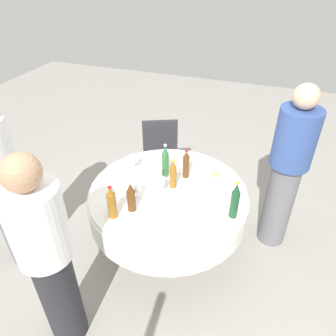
{
  "coord_description": "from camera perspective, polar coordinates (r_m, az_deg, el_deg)",
  "views": [
    {
      "loc": [
        -2.0,
        -0.7,
        2.44
      ],
      "look_at": [
        0.0,
        0.0,
        0.97
      ],
      "focal_mm": 33.89,
      "sensor_mm": 36.0,
      "label": 1
    }
  ],
  "objects": [
    {
      "name": "bottle_amber_north",
      "position": [
        2.68,
        0.93,
        -1.18
      ],
      "size": [
        0.06,
        0.06,
        0.27
      ],
      "color": "#8C5619",
      "rests_on": "dining_table"
    },
    {
      "name": "person_left",
      "position": [
        2.91,
        -27.84,
        -2.47
      ],
      "size": [
        0.34,
        0.34,
        1.66
      ],
      "rotation": [
        0.0,
        0.0,
        0.4
      ],
      "color": "slate",
      "rests_on": "ground_plane"
    },
    {
      "name": "bottle_brown_left",
      "position": [
        2.46,
        -6.65,
        -5.24
      ],
      "size": [
        0.07,
        0.07,
        0.27
      ],
      "color": "#593314",
      "rests_on": "dining_table"
    },
    {
      "name": "spoon_left",
      "position": [
        2.87,
        -4.75,
        -1.58
      ],
      "size": [
        0.17,
        0.08,
        0.0
      ],
      "primitive_type": "cube",
      "rotation": [
        0.0,
        0.0,
        2.75
      ],
      "color": "silver",
      "rests_on": "dining_table"
    },
    {
      "name": "plate_inner",
      "position": [
        2.9,
        8.64,
        -1.35
      ],
      "size": [
        0.23,
        0.23,
        0.04
      ],
      "color": "white",
      "rests_on": "dining_table"
    },
    {
      "name": "fork_west",
      "position": [
        2.68,
        -10.14,
        -5.22
      ],
      "size": [
        0.16,
        0.11,
        0.0
      ],
      "primitive_type": "cube",
      "rotation": [
        0.0,
        0.0,
        3.7
      ],
      "color": "silver",
      "rests_on": "dining_table"
    },
    {
      "name": "wine_glass_far",
      "position": [
        2.58,
        -5.76,
        -3.55
      ],
      "size": [
        0.07,
        0.07,
        0.15
      ],
      "color": "white",
      "rests_on": "dining_table"
    },
    {
      "name": "person_north",
      "position": [
        2.2,
        -20.75,
        -14.83
      ],
      "size": [
        0.34,
        0.34,
        1.61
      ],
      "rotation": [
        0.0,
        0.0,
        1.16
      ],
      "color": "#26262B",
      "rests_on": "ground_plane"
    },
    {
      "name": "bottle_green_west",
      "position": [
        2.8,
        -0.48,
        1.17
      ],
      "size": [
        0.06,
        0.06,
        0.32
      ],
      "color": "#2D6B38",
      "rests_on": "dining_table"
    },
    {
      "name": "bottle_brown_mid",
      "position": [
        2.8,
        3.26,
        0.62
      ],
      "size": [
        0.06,
        0.06,
        0.28
      ],
      "color": "#593314",
      "rests_on": "dining_table"
    },
    {
      "name": "dining_table",
      "position": [
        2.81,
        0.0,
        -6.34
      ],
      "size": [
        1.38,
        1.38,
        0.74
      ],
      "color": "white",
      "rests_on": "ground_plane"
    },
    {
      "name": "bottle_dark_green_near",
      "position": [
        2.43,
        11.95,
        -5.81
      ],
      "size": [
        0.07,
        0.07,
        0.32
      ],
      "color": "#194728",
      "rests_on": "dining_table"
    },
    {
      "name": "wine_glass_rear",
      "position": [
        2.93,
        -0.92,
        1.97
      ],
      "size": [
        0.07,
        0.07,
        0.15
      ],
      "color": "white",
      "rests_on": "dining_table"
    },
    {
      "name": "wine_glass_outer",
      "position": [
        2.94,
        -6.16,
        1.55
      ],
      "size": [
        0.07,
        0.07,
        0.14
      ],
      "color": "white",
      "rests_on": "dining_table"
    },
    {
      "name": "folded_napkin",
      "position": [
        2.36,
        -4.88,
        -11.06
      ],
      "size": [
        0.2,
        0.2,
        0.02
      ],
      "primitive_type": "cube",
      "rotation": [
        0.0,
        0.0,
        -0.39
      ],
      "color": "white",
      "rests_on": "dining_table"
    },
    {
      "name": "chair_mid",
      "position": [
        3.81,
        -1.5,
        4.41
      ],
      "size": [
        0.53,
        0.53,
        0.87
      ],
      "rotation": [
        0.0,
        0.0,
        -1.15
      ],
      "color": "#2D2D33",
      "rests_on": "ground_plane"
    },
    {
      "name": "person_west",
      "position": [
        2.96,
        20.68,
        -0.23
      ],
      "size": [
        0.34,
        0.34,
        1.62
      ],
      "rotation": [
        0.0,
        0.0,
        3.62
      ],
      "color": "slate",
      "rests_on": "ground_plane"
    },
    {
      "name": "bottle_amber_outer",
      "position": [
        2.42,
        -10.09,
        -6.21
      ],
      "size": [
        0.07,
        0.07,
        0.29
      ],
      "color": "#8C5619",
      "rests_on": "dining_table"
    },
    {
      "name": "ground_plane",
      "position": [
        3.23,
        0.0,
        -14.28
      ],
      "size": [
        10.0,
        10.0,
        0.0
      ],
      "primitive_type": "plane",
      "color": "gray"
    },
    {
      "name": "plate_rear",
      "position": [
        2.55,
        3.67,
        -6.84
      ],
      "size": [
        0.25,
        0.25,
        0.02
      ],
      "color": "white",
      "rests_on": "dining_table"
    },
    {
      "name": "wine_glass_mid",
      "position": [
        2.62,
        -1.28,
        -2.55
      ],
      "size": [
        0.07,
        0.07,
        0.15
      ],
      "color": "white",
      "rests_on": "dining_table"
    },
    {
      "name": "wine_glass_near",
      "position": [
        2.75,
        -1.77,
        -0.64
      ],
      "size": [
        0.07,
        0.07,
        0.15
      ],
      "color": "white",
      "rests_on": "dining_table"
    }
  ]
}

